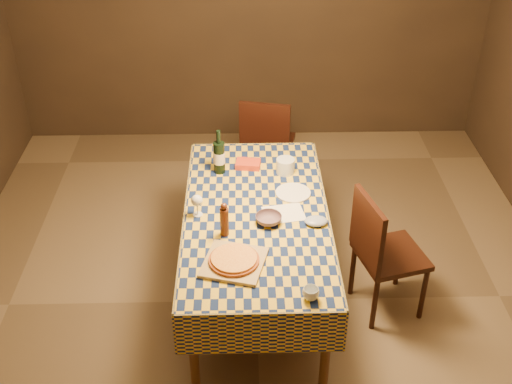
% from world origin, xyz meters
% --- Properties ---
extents(room, '(5.00, 5.10, 2.70)m').
position_xyz_m(room, '(0.00, 0.00, 1.35)').
color(room, brown).
rests_on(room, ground).
extents(dining_table, '(0.94, 1.84, 0.77)m').
position_xyz_m(dining_table, '(0.00, 0.00, 0.69)').
color(dining_table, brown).
rests_on(dining_table, ground).
extents(cutting_board, '(0.42, 0.42, 0.02)m').
position_xyz_m(cutting_board, '(-0.14, -0.51, 0.78)').
color(cutting_board, tan).
rests_on(cutting_board, dining_table).
extents(pizza, '(0.33, 0.33, 0.03)m').
position_xyz_m(pizza, '(-0.14, -0.51, 0.81)').
color(pizza, '#9D461A').
rests_on(pizza, cutting_board).
extents(pepper_mill, '(0.06, 0.06, 0.23)m').
position_xyz_m(pepper_mill, '(-0.20, -0.22, 0.88)').
color(pepper_mill, '#4B2211').
rests_on(pepper_mill, dining_table).
extents(bowl, '(0.21, 0.21, 0.05)m').
position_xyz_m(bowl, '(0.08, -0.11, 0.80)').
color(bowl, '#654C55').
rests_on(bowl, dining_table).
extents(wine_glass, '(0.08, 0.08, 0.15)m').
position_xyz_m(wine_glass, '(-0.38, -0.01, 0.88)').
color(wine_glass, white).
rests_on(wine_glass, dining_table).
extents(wine_bottle, '(0.10, 0.10, 0.33)m').
position_xyz_m(wine_bottle, '(-0.25, 0.51, 0.89)').
color(wine_bottle, black).
rests_on(wine_bottle, dining_table).
extents(deli_tub, '(0.17, 0.17, 0.11)m').
position_xyz_m(deli_tub, '(0.22, 0.49, 0.82)').
color(deli_tub, silver).
rests_on(deli_tub, dining_table).
extents(takeout_container, '(0.19, 0.14, 0.04)m').
position_xyz_m(takeout_container, '(-0.04, 0.58, 0.79)').
color(takeout_container, red).
rests_on(takeout_container, dining_table).
extents(white_plate, '(0.27, 0.27, 0.01)m').
position_xyz_m(white_plate, '(0.26, 0.22, 0.78)').
color(white_plate, white).
rests_on(white_plate, dining_table).
extents(tumbler, '(0.11, 0.11, 0.07)m').
position_xyz_m(tumbler, '(0.28, -0.81, 0.81)').
color(tumbler, silver).
rests_on(tumbler, dining_table).
extents(flour_patch, '(0.29, 0.24, 0.00)m').
position_xyz_m(flour_patch, '(0.18, -0.01, 0.77)').
color(flour_patch, white).
rests_on(flour_patch, dining_table).
extents(flour_bag, '(0.17, 0.15, 0.04)m').
position_xyz_m(flour_bag, '(0.38, -0.13, 0.79)').
color(flour_bag, '#929EBB').
rests_on(flour_bag, dining_table).
extents(chair_far, '(0.50, 0.51, 0.93)m').
position_xyz_m(chair_far, '(0.12, 1.39, 0.52)').
color(chair_far, black).
rests_on(chair_far, ground).
extents(chair_right, '(0.52, 0.52, 0.93)m').
position_xyz_m(chair_right, '(0.82, -0.09, 0.52)').
color(chair_right, black).
rests_on(chair_right, ground).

